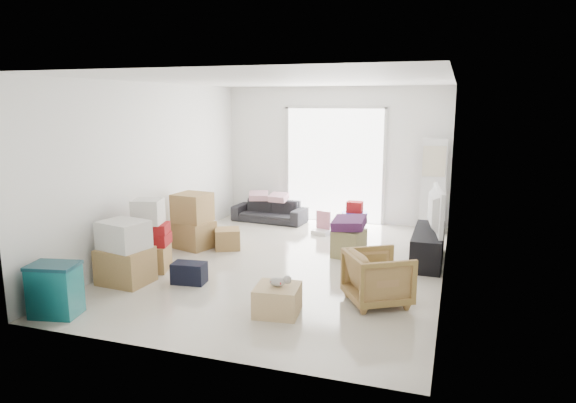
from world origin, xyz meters
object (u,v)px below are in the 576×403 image
(television, at_px, (429,226))
(ottoman, at_px, (349,243))
(sofa, at_px, (269,208))
(tv_console, at_px, (428,246))
(wood_crate, at_px, (277,300))
(armchair, at_px, (378,275))
(storage_bins, at_px, (55,290))
(ac_tower, at_px, (433,186))
(kids_table, at_px, (355,211))

(television, distance_m, ottoman, 1.25)
(television, xyz_separation_m, sofa, (-3.22, 1.72, -0.27))
(tv_console, distance_m, sofa, 3.65)
(tv_console, bearing_deg, wood_crate, -120.55)
(tv_console, height_order, ottoman, tv_console)
(armchair, height_order, storage_bins, armchair)
(ac_tower, xyz_separation_m, tv_console, (0.05, -1.87, -0.63))
(television, bearing_deg, sofa, 53.94)
(storage_bins, bearing_deg, ottoman, 50.39)
(television, distance_m, sofa, 3.66)
(storage_bins, height_order, wood_crate, storage_bins)
(sofa, distance_m, storage_bins, 5.19)
(tv_console, relative_size, kids_table, 2.38)
(ottoman, bearing_deg, tv_console, 7.50)
(ac_tower, bearing_deg, sofa, -177.29)
(ac_tower, height_order, tv_console, ac_tower)
(tv_console, relative_size, television, 1.27)
(sofa, xyz_separation_m, storage_bins, (-0.68, -5.15, 0.02))
(sofa, height_order, wood_crate, sofa)
(tv_console, bearing_deg, television, 0.00)
(tv_console, height_order, armchair, armchair)
(armchair, relative_size, wood_crate, 1.44)
(ac_tower, xyz_separation_m, armchair, (-0.43, -3.78, -0.52))
(armchair, bearing_deg, ac_tower, -37.84)
(sofa, height_order, storage_bins, storage_bins)
(armchair, bearing_deg, tv_console, -45.41)
(ac_tower, distance_m, wood_crate, 4.74)
(storage_bins, distance_m, ottoman, 4.24)
(television, xyz_separation_m, wood_crate, (-1.52, -2.58, -0.39))
(television, relative_size, armchair, 1.60)
(ac_tower, distance_m, television, 1.90)
(ottoman, bearing_deg, storage_bins, -129.61)
(tv_console, bearing_deg, ac_tower, 91.53)
(ac_tower, height_order, armchair, ac_tower)
(television, height_order, sofa, television)
(ac_tower, relative_size, kids_table, 2.86)
(storage_bins, xyz_separation_m, kids_table, (2.51, 4.69, 0.12))
(armchair, height_order, wood_crate, armchair)
(ottoman, relative_size, kids_table, 0.72)
(television, bearing_deg, wood_crate, 141.51)
(ac_tower, relative_size, tv_console, 1.20)
(sofa, distance_m, kids_table, 1.89)
(tv_console, relative_size, wood_crate, 2.92)
(storage_bins, relative_size, wood_crate, 1.24)
(ac_tower, distance_m, armchair, 3.84)
(kids_table, relative_size, wood_crate, 1.23)
(television, xyz_separation_m, ottoman, (-1.20, -0.16, -0.34))
(sofa, xyz_separation_m, armchair, (2.74, -3.63, 0.07))
(sofa, bearing_deg, ottoman, -37.76)
(ac_tower, xyz_separation_m, television, (0.05, -1.87, -0.32))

